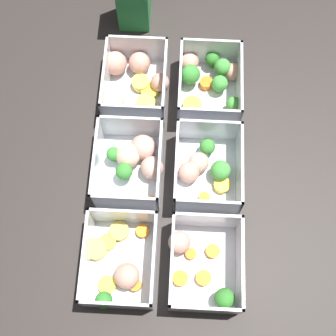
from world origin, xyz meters
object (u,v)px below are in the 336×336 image
object	(u,v)px
container_near_center	(206,168)
container_far_left	(120,264)
container_near_left	(203,265)
container_far_right	(133,81)
container_far_center	(133,161)
container_near_right	(210,81)

from	to	relation	value
container_near_center	container_far_left	bearing A→B (deg)	141.63
container_near_left	container_far_left	xyz separation A→B (m)	(-0.01, 0.15, -0.00)
container_far_right	container_near_center	bearing A→B (deg)	-140.02
container_far_right	container_far_left	bearing A→B (deg)	-179.22
container_near_center	container_far_left	size ratio (longest dim) A/B	0.97
container_far_center	container_far_right	xyz separation A→B (m)	(0.18, 0.01, -0.00)
container_near_left	container_far_right	size ratio (longest dim) A/B	0.98
container_far_left	container_near_center	bearing A→B (deg)	-38.37
container_near_left	container_far_left	distance (m)	0.15
container_near_right	container_far_right	world-z (taller)	same
container_near_right	container_far_center	xyz separation A→B (m)	(-0.18, 0.14, 0.00)
container_near_left	container_near_right	size ratio (longest dim) A/B	0.99
container_near_center	container_far_left	distance (m)	0.24
container_near_center	container_near_left	bearing A→B (deg)	179.50
container_near_left	container_far_left	bearing A→B (deg)	92.04
container_near_center	container_near_right	distance (m)	0.19
container_near_left	container_near_right	distance (m)	0.37
container_near_left	container_far_right	distance (m)	0.39
container_far_right	container_near_left	bearing A→B (deg)	-157.42
container_far_left	container_far_right	size ratio (longest dim) A/B	1.01
container_far_center	container_far_left	bearing A→B (deg)	177.08
container_near_right	container_far_center	bearing A→B (deg)	142.06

